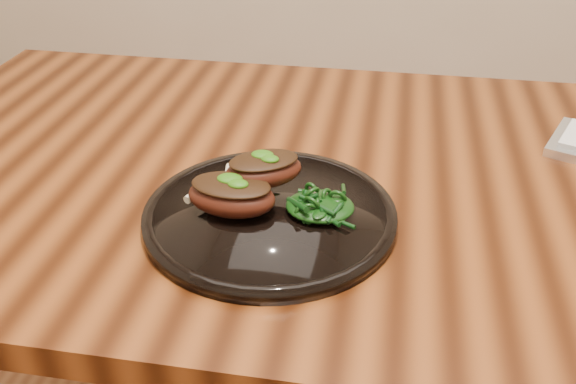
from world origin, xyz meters
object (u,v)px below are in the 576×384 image
object	(u,v)px
desk	(397,223)
greens_heap	(320,202)
lamb_chop_front	(231,194)
plate	(270,215)

from	to	relation	value
desk	greens_heap	size ratio (longest dim) A/B	18.80
desk	lamb_chop_front	distance (m)	0.29
lamb_chop_front	desk	bearing A→B (deg)	37.50
greens_heap	lamb_chop_front	bearing A→B (deg)	-171.24
desk	greens_heap	distance (m)	0.21
desk	greens_heap	world-z (taller)	greens_heap
desk	plate	bearing A→B (deg)	-137.49
plate	greens_heap	world-z (taller)	greens_heap
desk	lamb_chop_front	world-z (taller)	lamb_chop_front
plate	greens_heap	size ratio (longest dim) A/B	3.71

